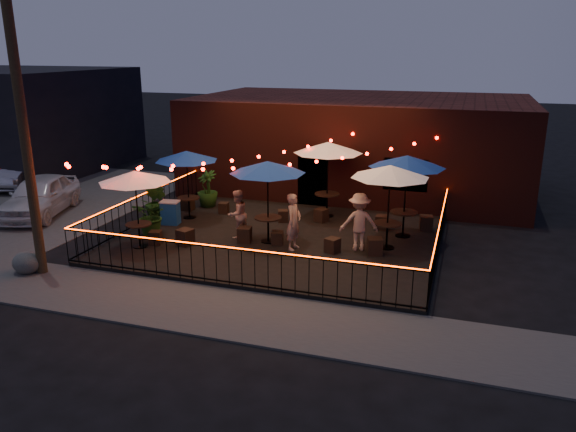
% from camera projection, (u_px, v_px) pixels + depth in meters
% --- Properties ---
extents(ground, '(110.00, 110.00, 0.00)m').
position_uv_depth(ground, '(257.00, 263.00, 16.42)').
color(ground, black).
rests_on(ground, ground).
extents(patio, '(10.00, 8.00, 0.15)m').
position_uv_depth(patio, '(279.00, 239.00, 18.22)').
color(patio, black).
rests_on(patio, ground).
extents(sidewalk, '(18.00, 2.50, 0.05)m').
position_uv_depth(sidewalk, '(209.00, 310.00, 13.46)').
color(sidewalk, '#433F3E').
rests_on(sidewalk, ground).
extents(parking_lot, '(11.00, 12.00, 0.02)m').
position_uv_depth(parking_lot, '(25.00, 197.00, 23.61)').
color(parking_lot, '#433F3E').
rests_on(parking_lot, ground).
extents(brick_building, '(14.00, 8.00, 4.00)m').
position_uv_depth(brick_building, '(359.00, 143.00, 24.64)').
color(brick_building, '#36130E').
rests_on(brick_building, ground).
extents(utility_pole, '(0.26, 0.26, 8.00)m').
position_uv_depth(utility_pole, '(24.00, 130.00, 14.50)').
color(utility_pole, '#362716').
rests_on(utility_pole, ground).
extents(fence_front, '(10.00, 0.04, 1.04)m').
position_uv_depth(fence_front, '(229.00, 266.00, 14.41)').
color(fence_front, black).
rests_on(fence_front, patio).
extents(fence_left, '(0.04, 8.00, 1.04)m').
position_uv_depth(fence_left, '(144.00, 209.00, 19.53)').
color(fence_left, black).
rests_on(fence_left, patio).
extents(fence_right, '(0.04, 8.00, 1.04)m').
position_uv_depth(fence_right, '(439.00, 238.00, 16.57)').
color(fence_right, black).
rests_on(fence_right, patio).
extents(festoon_lights, '(10.02, 8.72, 1.32)m').
position_uv_depth(festoon_lights, '(245.00, 165.00, 17.54)').
color(festoon_lights, '#FF0801').
rests_on(festoon_lights, ground).
extents(cafe_table_0, '(2.78, 2.78, 2.40)m').
position_uv_depth(cafe_table_0, '(135.00, 178.00, 16.67)').
color(cafe_table_0, black).
rests_on(cafe_table_0, patio).
extents(cafe_table_1, '(2.33, 2.33, 2.44)m').
position_uv_depth(cafe_table_1, '(186.00, 157.00, 19.60)').
color(cafe_table_1, black).
rests_on(cafe_table_1, patio).
extents(cafe_table_2, '(3.08, 3.08, 2.59)m').
position_uv_depth(cafe_table_2, '(268.00, 168.00, 17.08)').
color(cafe_table_2, black).
rests_on(cafe_table_2, patio).
extents(cafe_table_3, '(2.97, 2.97, 2.71)m').
position_uv_depth(cafe_table_3, '(328.00, 149.00, 19.75)').
color(cafe_table_3, black).
rests_on(cafe_table_3, patio).
extents(cafe_table_4, '(3.11, 3.11, 2.59)m').
position_uv_depth(cafe_table_4, '(390.00, 173.00, 16.52)').
color(cafe_table_4, black).
rests_on(cafe_table_4, patio).
extents(cafe_table_5, '(2.77, 2.77, 2.67)m').
position_uv_depth(cafe_table_5, '(407.00, 163.00, 17.58)').
color(cafe_table_5, black).
rests_on(cafe_table_5, patio).
extents(bistro_chair_0, '(0.43, 0.43, 0.42)m').
position_uv_depth(bistro_chair_0, '(156.00, 238.00, 17.49)').
color(bistro_chair_0, black).
rests_on(bistro_chair_0, patio).
extents(bistro_chair_1, '(0.54, 0.54, 0.51)m').
position_uv_depth(bistro_chair_1, '(185.00, 237.00, 17.41)').
color(bistro_chair_1, black).
rests_on(bistro_chair_1, patio).
extents(bistro_chair_2, '(0.46, 0.46, 0.51)m').
position_uv_depth(bistro_chair_2, '(188.00, 203.00, 21.16)').
color(bistro_chair_2, black).
rests_on(bistro_chair_2, patio).
extents(bistro_chair_3, '(0.38, 0.38, 0.40)m').
position_uv_depth(bistro_chair_3, '(224.00, 208.00, 20.75)').
color(bistro_chair_3, black).
rests_on(bistro_chair_3, patio).
extents(bistro_chair_4, '(0.47, 0.47, 0.48)m').
position_uv_depth(bistro_chair_4, '(245.00, 235.00, 17.67)').
color(bistro_chair_4, black).
rests_on(bistro_chair_4, patio).
extents(bistro_chair_5, '(0.41, 0.41, 0.41)m').
position_uv_depth(bistro_chair_5, '(277.00, 238.00, 17.49)').
color(bistro_chair_5, black).
rests_on(bistro_chair_5, patio).
extents(bistro_chair_6, '(0.45, 0.45, 0.41)m').
position_uv_depth(bistro_chair_6, '(283.00, 216.00, 19.76)').
color(bistro_chair_6, black).
rests_on(bistro_chair_6, patio).
extents(bistro_chair_7, '(0.51, 0.51, 0.46)m').
position_uv_depth(bistro_chair_7, '(321.00, 215.00, 19.73)').
color(bistro_chair_7, black).
rests_on(bistro_chair_7, patio).
extents(bistro_chair_8, '(0.49, 0.49, 0.44)m').
position_uv_depth(bistro_chair_8, '(332.00, 245.00, 16.79)').
color(bistro_chair_8, black).
rests_on(bistro_chair_8, patio).
extents(bistro_chair_9, '(0.53, 0.53, 0.51)m').
position_uv_depth(bistro_chair_9, '(375.00, 246.00, 16.61)').
color(bistro_chair_9, black).
rests_on(bistro_chair_9, patio).
extents(bistro_chair_10, '(0.41, 0.41, 0.48)m').
position_uv_depth(bistro_chair_10, '(382.00, 222.00, 18.91)').
color(bistro_chair_10, black).
rests_on(bistro_chair_10, patio).
extents(bistro_chair_11, '(0.48, 0.48, 0.49)m').
position_uv_depth(bistro_chair_11, '(426.00, 223.00, 18.82)').
color(bistro_chair_11, black).
rests_on(bistro_chair_11, patio).
extents(patron_a, '(0.50, 0.69, 1.73)m').
position_uv_depth(patron_a, '(294.00, 222.00, 16.89)').
color(patron_a, '#D3A690').
rests_on(patron_a, patio).
extents(patron_b, '(0.82, 0.92, 1.57)m').
position_uv_depth(patron_b, '(237.00, 214.00, 17.94)').
color(patron_b, '#D8AA8B').
rests_on(patron_b, patio).
extents(patron_c, '(1.29, 0.97, 1.77)m').
position_uv_depth(patron_c, '(359.00, 222.00, 16.80)').
color(patron_c, tan).
rests_on(patron_c, patio).
extents(potted_shrub_a, '(1.18, 1.03, 1.28)m').
position_uv_depth(potted_shrub_a, '(152.00, 216.00, 18.29)').
color(potted_shrub_a, '#0E370D').
rests_on(potted_shrub_a, patio).
extents(potted_shrub_b, '(0.96, 0.85, 1.47)m').
position_uv_depth(potted_shrub_b, '(156.00, 202.00, 19.50)').
color(potted_shrub_b, '#0B3409').
rests_on(potted_shrub_b, patio).
extents(potted_shrub_c, '(0.98, 0.98, 1.39)m').
position_uv_depth(potted_shrub_c, '(207.00, 189.00, 21.51)').
color(potted_shrub_c, '#203E14').
rests_on(potted_shrub_c, patio).
extents(cooler, '(0.68, 0.53, 0.83)m').
position_uv_depth(cooler, '(170.00, 212.00, 19.41)').
color(cooler, '#164CA0').
rests_on(cooler, patio).
extents(boulder, '(0.92, 0.81, 0.66)m').
position_uv_depth(boulder, '(27.00, 263.00, 15.54)').
color(boulder, '#464541').
rests_on(boulder, ground).
extents(car_white, '(2.95, 4.66, 1.48)m').
position_uv_depth(car_white, '(40.00, 196.00, 20.92)').
color(car_white, white).
rests_on(car_white, ground).
extents(car_silver, '(2.87, 4.66, 1.45)m').
position_uv_depth(car_silver, '(21.00, 169.00, 25.47)').
color(car_silver, '#93939A').
rests_on(car_silver, ground).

